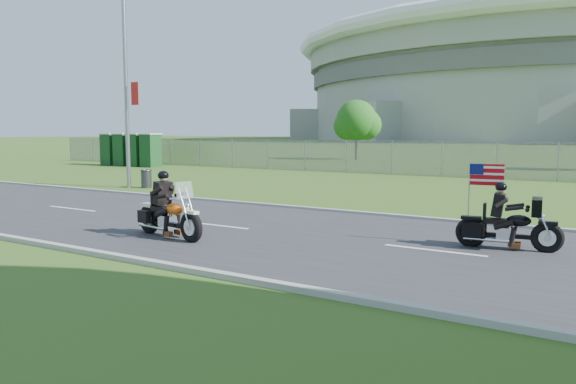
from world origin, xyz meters
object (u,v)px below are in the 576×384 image
Objects in this scene: porta_toilet_a at (151,151)px; trash_can at (146,179)px; porta_toilet_b at (137,150)px; streetlight at (129,62)px; porta_toilet_c at (123,150)px; porta_toilet_d at (111,150)px; motorcycle_follow at (508,227)px; motorcycle_lead at (168,217)px.

porta_toilet_a is 15.12m from trash_can.
porta_toilet_b is at bearing 180.00° from porta_toilet_a.
streetlight is 4.35× the size of porta_toilet_a.
porta_toilet_c reaches higher than trash_can.
porta_toilet_b is at bearing 0.00° from porta_toilet_d.
porta_toilet_d is at bearing 180.00° from porta_toilet_c.
trash_can is (-16.55, 5.37, -0.11)m from motorcycle_follow.
porta_toilet_a is 1.00× the size of porta_toilet_d.
porta_toilet_c is at bearing 139.94° from streetlight.
motorcycle_follow is (30.08, -16.00, -0.64)m from porta_toilet_c.
motorcycle_lead is at bearing -165.83° from motorcycle_follow.
motorcycle_lead reaches higher than trash_can.
porta_toilet_a is 2.87× the size of trash_can.
motorcycle_lead is (24.34, -18.88, -0.63)m from porta_toilet_d.
porta_toilet_c is (-12.82, 10.78, -4.49)m from streetlight.
trash_can is at bearing -38.17° from porta_toilet_c.
streetlight is at bearing 151.72° from motorcycle_lead.
streetlight reaches higher than porta_toilet_a.
motorcycle_lead is (20.14, -18.88, -0.63)m from porta_toilet_a.
streetlight is 13.94m from motorcycle_lead.
porta_toilet_c is 1.40m from porta_toilet_d.
streetlight reaches higher than porta_toilet_b.
streetlight is 4.56× the size of motorcycle_follow.
streetlight is at bearing 155.35° from motorcycle_follow.
porta_toilet_c is 1.00× the size of porta_toilet_d.
streetlight is at bearing -47.09° from porta_toilet_a.
porta_toilet_a is 1.00× the size of porta_toilet_c.
porta_toilet_b and porta_toilet_c have the same top height.
porta_toilet_c is at bearing 0.00° from porta_toilet_d.
porta_toilet_a is at bearing 141.79° from motorcycle_follow.
porta_toilet_d is 1.05× the size of motorcycle_follow.
porta_toilet_c is at bearing 144.17° from motorcycle_follow.
porta_toilet_a reaches higher than motorcycle_lead.
motorcycle_lead is 7.70m from motorcycle_follow.
porta_toilet_d is 2.87× the size of trash_can.
motorcycle_follow reaches higher than motorcycle_lead.
motorcycle_follow is (7.14, 2.88, -0.01)m from motorcycle_lead.
streetlight reaches higher than motorcycle_follow.
porta_toilet_d is (-4.20, 0.00, 0.00)m from porta_toilet_a.
porta_toilet_a is 1.40m from porta_toilet_b.
motorcycle_follow is (31.48, -16.00, -0.64)m from porta_toilet_d.
porta_toilet_c is at bearing 141.83° from trash_can.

